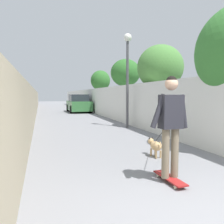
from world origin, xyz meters
TOP-DOWN VIEW (x-y plane):
  - ground_plane at (14.00, 0.00)m, footprint 80.00×80.00m
  - wall_left at (12.00, 2.40)m, footprint 48.00×0.30m
  - fence_right at (12.00, -2.40)m, footprint 48.00×0.30m
  - tree_right_near at (19.00, -3.42)m, footprint 1.80×1.80m
  - tree_right_mid at (7.50, -3.21)m, footprint 2.05×2.05m
  - tree_right_far at (13.00, -3.63)m, footprint 2.01×2.01m
  - lamp_post at (8.05, -1.85)m, footprint 0.36×0.36m
  - skateboard at (1.61, -0.15)m, footprint 0.80×0.21m
  - person_skateboarder at (1.61, -0.15)m, footprint 0.22×0.71m
  - dog at (3.16, -0.69)m, footprint 1.85×0.66m
  - car_near at (18.28, -1.25)m, footprint 3.96×1.80m

SIDE VIEW (x-z plane):
  - ground_plane at x=14.00m, z-range 0.00..0.00m
  - skateboard at x=1.61m, z-range 0.03..0.11m
  - dog at x=3.16m, z-range -0.25..0.80m
  - car_near at x=18.28m, z-range -0.06..1.48m
  - wall_left at x=12.00m, z-range 0.00..1.84m
  - fence_right at x=12.00m, z-range 0.00..2.01m
  - person_skateboarder at x=1.61m, z-range 0.24..1.97m
  - tree_right_mid at x=7.50m, z-range 0.84..4.56m
  - tree_right_near at x=19.00m, z-range 0.90..4.66m
  - lamp_post at x=8.05m, z-range 0.79..5.04m
  - tree_right_far at x=13.00m, z-range 1.01..4.94m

